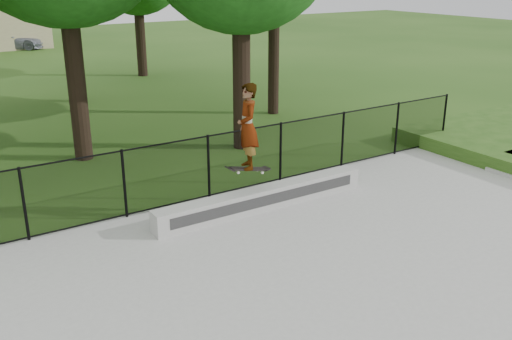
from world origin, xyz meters
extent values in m
plane|color=#284D15|center=(0.00, 0.00, 0.00)|extent=(100.00, 100.00, 0.00)
cube|color=#A1A29D|center=(0.00, 0.00, 0.03)|extent=(14.00, 12.00, 0.06)
cube|color=#AEAEA9|center=(0.70, 4.70, 0.30)|extent=(5.19, 0.40, 0.48)
imported|color=gray|center=(1.39, 35.94, 0.63)|extent=(4.35, 3.20, 1.26)
cube|color=black|center=(0.30, 4.69, 1.06)|extent=(0.83, 0.23, 0.20)
imported|color=#BFC6FC|center=(0.30, 4.69, 1.98)|extent=(0.63, 0.76, 1.80)
cylinder|color=black|center=(-4.00, 5.90, 0.81)|extent=(0.06, 0.06, 1.50)
cylinder|color=black|center=(-2.00, 5.90, 0.81)|extent=(0.06, 0.06, 1.50)
cylinder|color=black|center=(0.00, 5.90, 0.81)|extent=(0.06, 0.06, 1.50)
cylinder|color=black|center=(2.00, 5.90, 0.81)|extent=(0.06, 0.06, 1.50)
cylinder|color=black|center=(4.00, 5.90, 0.81)|extent=(0.06, 0.06, 1.50)
cylinder|color=black|center=(6.00, 5.90, 0.81)|extent=(0.06, 0.06, 1.50)
cylinder|color=black|center=(8.00, 5.90, 0.81)|extent=(0.06, 0.06, 1.50)
cylinder|color=black|center=(0.00, 5.90, 1.53)|extent=(16.00, 0.04, 0.04)
cylinder|color=black|center=(0.00, 5.90, 0.11)|extent=(16.00, 0.04, 0.04)
cube|color=black|center=(0.00, 5.90, 0.81)|extent=(16.00, 0.01, 1.50)
cube|color=#A1A29D|center=(7.12, 3.00, 0.07)|extent=(0.37, 1.20, 0.15)
cylinder|color=black|center=(-1.50, 10.50, 2.44)|extent=(0.44, 0.44, 4.89)
cylinder|color=black|center=(2.80, 9.00, 2.26)|extent=(0.44, 0.44, 4.52)
cylinder|color=black|center=(6.00, 12.00, 2.53)|extent=(0.44, 0.44, 5.06)
cylinder|color=black|center=(0.50, 18.00, 2.46)|extent=(0.44, 0.44, 4.92)
cylinder|color=black|center=(5.00, 22.00, 1.99)|extent=(0.44, 0.44, 3.97)
camera|label=1|loc=(-5.74, -4.92, 5.05)|focal=40.00mm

